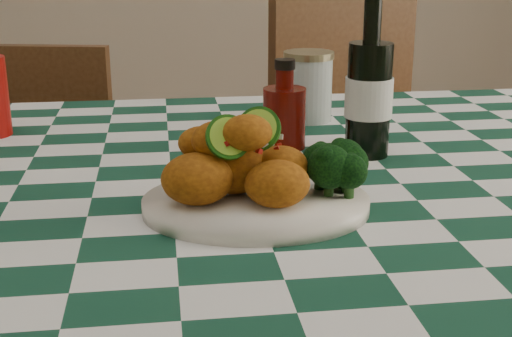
{
  "coord_description": "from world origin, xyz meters",
  "views": [
    {
      "loc": [
        -0.11,
        -0.94,
        1.1
      ],
      "look_at": [
        -0.0,
        -0.14,
        0.84
      ],
      "focal_mm": 50.0,
      "sensor_mm": 36.0,
      "label": 1
    }
  ],
  "objects": [
    {
      "name": "plate",
      "position": [
        -0.0,
        -0.14,
        0.8
      ],
      "size": [
        0.29,
        0.24,
        0.02
      ],
      "primitive_type": null,
      "rotation": [
        0.0,
        0.0,
        -0.09
      ],
      "color": "white",
      "rests_on": "dining_table"
    },
    {
      "name": "fried_chicken_pile",
      "position": [
        -0.01,
        -0.14,
        0.86
      ],
      "size": [
        0.16,
        0.12,
        0.1
      ],
      "primitive_type": null,
      "color": "#AF6110",
      "rests_on": "plate"
    },
    {
      "name": "broccoli_side",
      "position": [
        0.1,
        -0.13,
        0.83
      ],
      "size": [
        0.08,
        0.08,
        0.06
      ],
      "primitive_type": null,
      "color": "black",
      "rests_on": "plate"
    },
    {
      "name": "ketchup_bottle",
      "position": [
        0.08,
        0.13,
        0.86
      ],
      "size": [
        0.09,
        0.09,
        0.14
      ],
      "primitive_type": null,
      "rotation": [
        0.0,
        0.0,
        0.36
      ],
      "color": "#5A0A04",
      "rests_on": "dining_table"
    },
    {
      "name": "mason_jar",
      "position": [
        0.15,
        0.3,
        0.85
      ],
      "size": [
        0.12,
        0.12,
        0.13
      ],
      "primitive_type": null,
      "rotation": [
        0.0,
        0.0,
        -0.36
      ],
      "color": "#B2BCBA",
      "rests_on": "dining_table"
    },
    {
      "name": "beer_bottle",
      "position": [
        0.2,
        0.07,
        0.91
      ],
      "size": [
        0.07,
        0.07,
        0.24
      ],
      "primitive_type": null,
      "rotation": [
        0.0,
        0.0,
        0.0
      ],
      "color": "black",
      "rests_on": "dining_table"
    },
    {
      "name": "wooden_chair_left",
      "position": [
        -0.46,
        0.69,
        0.43
      ],
      "size": [
        0.47,
        0.48,
        0.85
      ],
      "primitive_type": null,
      "rotation": [
        0.0,
        0.0,
        -0.21
      ],
      "color": "#472814",
      "rests_on": "ground"
    },
    {
      "name": "wooden_chair_right",
      "position": [
        0.45,
        0.76,
        0.49
      ],
      "size": [
        0.57,
        0.58,
        0.97
      ],
      "primitive_type": null,
      "rotation": [
        0.0,
        0.0,
        0.32
      ],
      "color": "#472814",
      "rests_on": "ground"
    }
  ]
}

